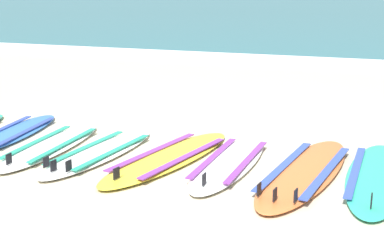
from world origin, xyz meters
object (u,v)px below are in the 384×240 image
at_px(surfboard_7, 305,172).
at_px(surfboard_8, 377,177).
at_px(surfboard_2, 14,133).
at_px(surfboard_5, 169,157).
at_px(surfboard_3, 51,146).
at_px(surfboard_6, 230,162).
at_px(surfboard_4, 99,152).

relative_size(surfboard_7, surfboard_8, 1.09).
height_order(surfboard_2, surfboard_5, same).
xyz_separation_m(surfboard_3, surfboard_8, (3.62, 0.13, -0.00)).
distance_m(surfboard_7, surfboard_8, 0.70).
relative_size(surfboard_2, surfboard_6, 0.93).
distance_m(surfboard_6, surfboard_8, 1.49).
height_order(surfboard_5, surfboard_6, same).
height_order(surfboard_3, surfboard_6, same).
bearing_deg(surfboard_2, surfboard_8, -2.90).
relative_size(surfboard_2, surfboard_3, 0.96).
distance_m(surfboard_4, surfboard_6, 1.48).
bearing_deg(surfboard_5, surfboard_7, 0.19).
bearing_deg(surfboard_7, surfboard_5, -179.81).
distance_m(surfboard_6, surfboard_7, 0.80).
bearing_deg(surfboard_4, surfboard_3, 176.47).
xyz_separation_m(surfboard_7, surfboard_8, (0.69, 0.08, -0.00)).
relative_size(surfboard_4, surfboard_6, 1.00).
bearing_deg(surfboard_5, surfboard_6, 4.10).
bearing_deg(surfboard_3, surfboard_5, 1.67).
height_order(surfboard_5, surfboard_8, same).
height_order(surfboard_4, surfboard_8, same).
bearing_deg(surfboard_8, surfboard_5, -177.73).
distance_m(surfboard_2, surfboard_3, 0.82).
relative_size(surfboard_5, surfboard_7, 0.95).
height_order(surfboard_2, surfboard_4, same).
distance_m(surfboard_4, surfboard_7, 2.27).
height_order(surfboard_4, surfboard_5, same).
height_order(surfboard_6, surfboard_7, same).
xyz_separation_m(surfboard_5, surfboard_7, (1.47, 0.00, 0.00)).
xyz_separation_m(surfboard_2, surfboard_5, (2.20, -0.31, -0.00)).
xyz_separation_m(surfboard_2, surfboard_8, (4.36, -0.22, -0.00)).
bearing_deg(surfboard_8, surfboard_3, -177.97).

